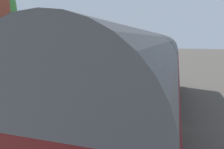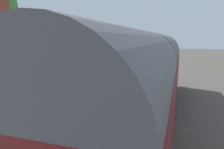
{
  "view_description": "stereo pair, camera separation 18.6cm",
  "coord_description": "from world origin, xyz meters",
  "px_view_note": "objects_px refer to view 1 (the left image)",
  "views": [
    {
      "loc": [
        -8.73,
        -2.15,
        4.04
      ],
      "look_at": [
        3.0,
        1.5,
        1.91
      ],
      "focal_mm": 33.42,
      "sensor_mm": 36.0,
      "label": 1
    },
    {
      "loc": [
        -8.67,
        -2.33,
        4.04
      ],
      "look_at": [
        3.0,
        1.5,
        1.91
      ],
      "focal_mm": 33.42,
      "sensor_mm": 36.0,
      "label": 2
    }
  ],
  "objects_px": {
    "station_sign_board": "(131,61)",
    "lamp_post_platform": "(124,47)",
    "bench_by_lamp": "(113,68)",
    "train": "(149,77)",
    "station_building": "(34,69)",
    "planter_by_door": "(77,69)"
  },
  "relations": [
    {
      "from": "planter_by_door",
      "to": "station_building",
      "type": "bearing_deg",
      "value": -168.67
    },
    {
      "from": "train",
      "to": "station_building",
      "type": "xyz_separation_m",
      "value": [
        -0.64,
        6.06,
        0.19
      ]
    },
    {
      "from": "station_sign_board",
      "to": "lamp_post_platform",
      "type": "bearing_deg",
      "value": 175.65
    },
    {
      "from": "planter_by_door",
      "to": "bench_by_lamp",
      "type": "bearing_deg",
      "value": -90.12
    },
    {
      "from": "station_building",
      "to": "station_sign_board",
      "type": "bearing_deg",
      "value": -21.4
    },
    {
      "from": "train",
      "to": "station_building",
      "type": "height_order",
      "value": "station_building"
    },
    {
      "from": "train",
      "to": "station_sign_board",
      "type": "height_order",
      "value": "train"
    },
    {
      "from": "bench_by_lamp",
      "to": "station_sign_board",
      "type": "xyz_separation_m",
      "value": [
        0.42,
        -1.52,
        0.71
      ]
    },
    {
      "from": "train",
      "to": "station_sign_board",
      "type": "relative_size",
      "value": 10.68
    },
    {
      "from": "station_building",
      "to": "planter_by_door",
      "type": "bearing_deg",
      "value": 11.33
    },
    {
      "from": "train",
      "to": "planter_by_door",
      "type": "distance_m",
      "value": 10.92
    },
    {
      "from": "bench_by_lamp",
      "to": "lamp_post_platform",
      "type": "bearing_deg",
      "value": -136.39
    },
    {
      "from": "station_building",
      "to": "planter_by_door",
      "type": "height_order",
      "value": "station_building"
    },
    {
      "from": "train",
      "to": "lamp_post_platform",
      "type": "distance_m",
      "value": 6.89
    },
    {
      "from": "bench_by_lamp",
      "to": "lamp_post_platform",
      "type": "height_order",
      "value": "lamp_post_platform"
    },
    {
      "from": "station_building",
      "to": "bench_by_lamp",
      "type": "distance_m",
      "value": 8.56
    },
    {
      "from": "planter_by_door",
      "to": "lamp_post_platform",
      "type": "bearing_deg",
      "value": -106.46
    },
    {
      "from": "bench_by_lamp",
      "to": "planter_by_door",
      "type": "height_order",
      "value": "bench_by_lamp"
    },
    {
      "from": "bench_by_lamp",
      "to": "train",
      "type": "bearing_deg",
      "value": -151.36
    },
    {
      "from": "train",
      "to": "station_building",
      "type": "bearing_deg",
      "value": 96.06
    },
    {
      "from": "planter_by_door",
      "to": "station_sign_board",
      "type": "distance_m",
      "value": 5.17
    },
    {
      "from": "train",
      "to": "bench_by_lamp",
      "type": "height_order",
      "value": "train"
    }
  ]
}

